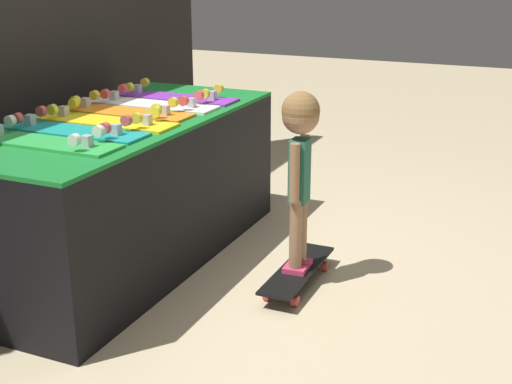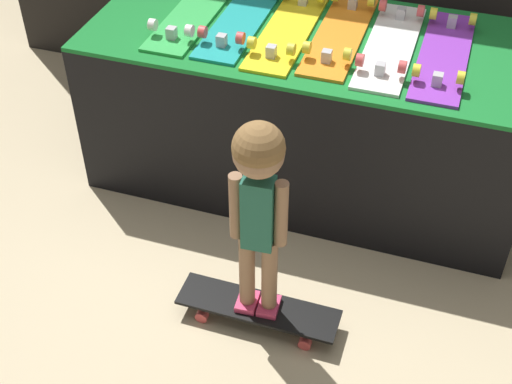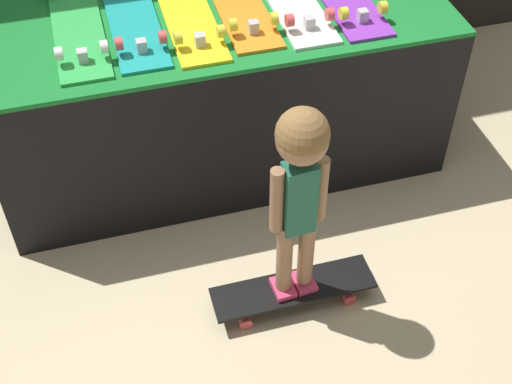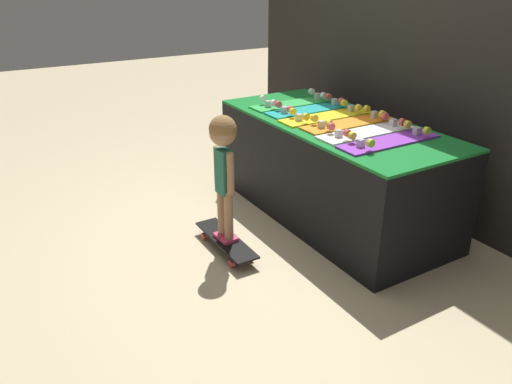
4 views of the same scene
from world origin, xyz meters
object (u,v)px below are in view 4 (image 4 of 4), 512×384
skateboard_yellow_on_rack (326,116)px  child (224,155)px  skateboard_teal_on_rack (310,109)px  skateboard_on_floor (226,241)px  skateboard_white_on_rack (367,131)px  skateboard_green_on_rack (293,103)px  skateboard_purple_on_rack (389,140)px  skateboard_orange_on_rack (348,122)px

skateboard_yellow_on_rack → child: 1.01m
skateboard_teal_on_rack → child: child is taller
skateboard_on_floor → child: size_ratio=0.74×
skateboard_on_floor → skateboard_white_on_rack: bearing=74.4°
skateboard_teal_on_rack → skateboard_on_floor: 1.31m
skateboard_yellow_on_rack → skateboard_white_on_rack: size_ratio=1.00×
skateboard_teal_on_rack → skateboard_white_on_rack: (0.69, -0.02, 0.00)m
skateboard_green_on_rack → child: child is taller
child → skateboard_white_on_rack: bearing=70.6°
skateboard_purple_on_rack → skateboard_on_floor: bearing=-117.2°
skateboard_on_floor → skateboard_green_on_rack: bearing=122.7°
skateboard_orange_on_rack → skateboard_white_on_rack: same height
skateboard_white_on_rack → skateboard_on_floor: size_ratio=1.15×
skateboard_yellow_on_rack → skateboard_on_floor: 1.24m
skateboard_green_on_rack → child: 1.19m
skateboard_purple_on_rack → skateboard_on_floor: (-0.51, -0.98, -0.73)m
skateboard_green_on_rack → child: (0.64, -1.00, -0.08)m
skateboard_teal_on_rack → skateboard_white_on_rack: bearing=-1.5°
skateboard_teal_on_rack → skateboard_purple_on_rack: same height
skateboard_purple_on_rack → skateboard_teal_on_rack: bearing=178.4°
skateboard_teal_on_rack → child: (0.41, -1.01, -0.08)m
skateboard_green_on_rack → skateboard_white_on_rack: same height
skateboard_white_on_rack → child: child is taller
skateboard_orange_on_rack → skateboard_on_floor: 1.26m
skateboard_green_on_rack → skateboard_purple_on_rack: 1.15m
skateboard_teal_on_rack → skateboard_purple_on_rack: 0.92m
skateboard_green_on_rack → skateboard_on_floor: 1.40m
skateboard_green_on_rack → skateboard_on_floor: (0.64, -1.00, -0.73)m
child → skateboard_purple_on_rack: bearing=58.9°
skateboard_teal_on_rack → skateboard_yellow_on_rack: 0.23m
skateboard_white_on_rack → skateboard_on_floor: 1.26m
skateboard_white_on_rack → skateboard_purple_on_rack: 0.23m
skateboard_orange_on_rack → skateboard_purple_on_rack: bearing=-4.7°
skateboard_teal_on_rack → skateboard_orange_on_rack: bearing=1.5°
skateboard_white_on_rack → skateboard_purple_on_rack: bearing=-2.0°
skateboard_purple_on_rack → skateboard_white_on_rack: bearing=178.0°
skateboard_teal_on_rack → skateboard_white_on_rack: size_ratio=1.00×
skateboard_on_floor → skateboard_yellow_on_rack: bearing=100.5°
skateboard_orange_on_rack → skateboard_purple_on_rack: same height
skateboard_yellow_on_rack → skateboard_orange_on_rack: 0.23m
skateboard_orange_on_rack → skateboard_on_floor: (-0.05, -1.02, -0.73)m
skateboard_teal_on_rack → child: bearing=-67.7°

